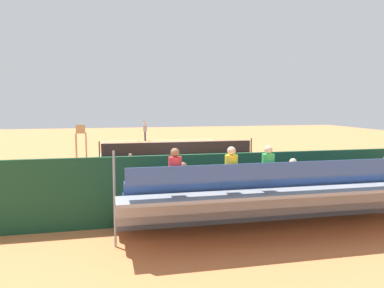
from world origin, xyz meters
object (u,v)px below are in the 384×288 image
Objects in this scene: tennis_player at (145,130)px; line_judge at (127,184)px; bleacher_stand at (285,196)px; tennis_racket at (136,141)px; equipment_bag at (273,205)px; tennis_ball_near at (155,144)px; umpire_chair at (81,138)px; tennis_net at (179,148)px; courtside_bench at (323,190)px.

line_judge is at bearing 82.96° from tennis_player.
tennis_player is (1.13, -26.03, 0.04)m from bleacher_stand.
tennis_racket is (0.86, 0.04, -1.00)m from tennis_player.
equipment_bag reaches higher than tennis_ball_near.
umpire_chair is 1.11× the size of tennis_player.
tennis_net is at bearing -87.61° from equipment_bag.
equipment_bag is 24.14m from tennis_racket.
courtside_bench is 24.18m from tennis_player.
equipment_bag is 0.47× the size of tennis_player.
tennis_player is (1.70, -24.04, 0.84)m from equipment_bag.
equipment_bag is at bearing 93.29° from tennis_ball_near.
tennis_net is 5.35× the size of tennis_player.
tennis_net is 1.14× the size of bleacher_stand.
tennis_net is 4.81× the size of umpire_chair.
umpire_chair reaches higher than tennis_racket.
tennis_ball_near is at bearing -126.64° from umpire_chair.
bleacher_stand is 10.07× the size of equipment_bag.
tennis_net is 11.44× the size of equipment_bag.
line_judge is (-2.13, 13.02, -0.30)m from umpire_chair.
courtside_bench reaches higher than tennis_ball_near.
equipment_bag is at bearing 92.39° from tennis_net.
tennis_net is at bearing 96.14° from tennis_player.
equipment_bag is at bearing 116.78° from umpire_chair.
courtside_bench is at bearing 100.58° from tennis_racket.
tennis_net is 156.06× the size of tennis_ball_near.
tennis_player is (-5.06, -10.64, -0.30)m from umpire_chair.
tennis_net reaches higher than equipment_bag.
courtside_bench is at bearing 123.13° from umpire_chair.
umpire_chair is 15.05m from equipment_bag.
tennis_net is 13.42m from equipment_bag.
line_judge is at bearing 99.30° from umpire_chair.
umpire_chair is 13.20m from line_judge.
umpire_chair is 3.90× the size of tennis_racket.
tennis_racket is at bearing -85.64° from bleacher_stand.
courtside_bench is 20.98m from tennis_ball_near.
line_judge is (3.43, 20.50, 0.98)m from tennis_ball_near.
tennis_net is 5.35× the size of line_judge.
bleacher_stand is at bearing 92.48° from tennis_player.
tennis_ball_near is at bearing -88.43° from bleacher_stand.
courtside_bench is at bearing 98.50° from tennis_ball_near.
tennis_ball_near is 0.03× the size of line_judge.
tennis_racket is at bearing -83.91° from equipment_bag.
line_judge reaches higher than tennis_racket.
tennis_net is at bearing -90.06° from bleacher_stand.
tennis_net is at bearing 94.91° from tennis_ball_near.
bleacher_stand is 26.09m from tennis_racket.
tennis_player reaches higher than equipment_bag.
courtside_bench is at bearing 98.57° from tennis_player.
courtside_bench is 0.93× the size of line_judge.
equipment_bag is at bearing -106.14° from bleacher_stand.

